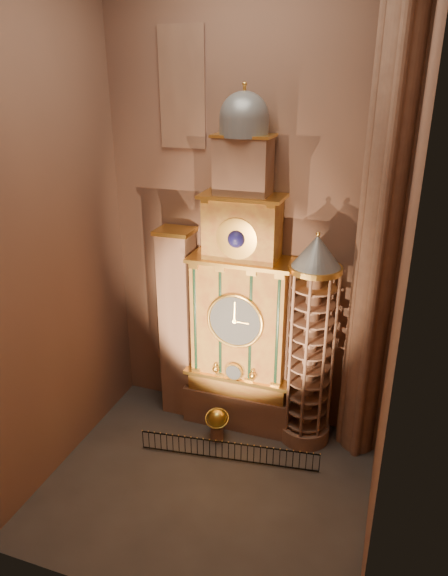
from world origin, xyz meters
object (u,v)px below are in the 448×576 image
at_px(astronomical_clock, 241,306).
at_px(stair_turret, 310,345).
at_px(iron_railing, 228,451).
at_px(portrait_tower, 178,324).
at_px(celestial_globe, 217,422).

bearing_deg(astronomical_clock, stair_turret, -4.30).
bearing_deg(astronomical_clock, iron_railing, -82.21).
xyz_separation_m(portrait_tower, celestial_globe, (2.79, -1.91, -4.11)).
bearing_deg(portrait_tower, iron_railing, -40.10).
bearing_deg(iron_railing, astronomical_clock, 97.79).
bearing_deg(stair_turret, celestial_globe, -158.38).
distance_m(astronomical_clock, celestial_globe, 5.97).
bearing_deg(portrait_tower, celestial_globe, -34.37).
bearing_deg(iron_railing, stair_turret, 43.99).
bearing_deg(stair_turret, astronomical_clock, 175.70).
relative_size(portrait_tower, celestial_globe, 5.86).
relative_size(portrait_tower, iron_railing, 1.21).
bearing_deg(celestial_globe, portrait_tower, 145.63).
relative_size(astronomical_clock, iron_railing, 1.98).
height_order(astronomical_clock, iron_railing, astronomical_clock).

